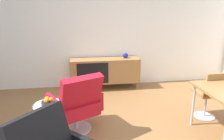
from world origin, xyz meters
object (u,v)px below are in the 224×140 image
(sideboard, at_px, (105,70))
(lounge_chair_red, at_px, (77,103))
(dining_chair_back_left, at_px, (210,93))
(fruit_bowl, at_px, (48,102))
(vase_cobalt, at_px, (125,55))
(side_table_round, at_px, (50,117))

(sideboard, xyz_separation_m, lounge_chair_red, (-0.64, -1.79, 0.03))
(sideboard, distance_m, dining_chair_back_left, 2.33)
(sideboard, xyz_separation_m, fruit_bowl, (-1.03, -1.90, 0.12))
(lounge_chair_red, bearing_deg, fruit_bowl, -164.51)
(fruit_bowl, bearing_deg, vase_cobalt, 51.52)
(lounge_chair_red, height_order, fruit_bowl, lounge_chair_red)
(dining_chair_back_left, relative_size, fruit_bowl, 4.28)
(vase_cobalt, bearing_deg, lounge_chair_red, -122.05)
(fruit_bowl, bearing_deg, dining_chair_back_left, 3.90)
(dining_chair_back_left, xyz_separation_m, fruit_bowl, (-2.59, -0.18, 0.09))
(sideboard, bearing_deg, side_table_round, -118.33)
(dining_chair_back_left, height_order, fruit_bowl, dining_chair_back_left)
(sideboard, relative_size, lounge_chair_red, 1.69)
(lounge_chair_red, height_order, side_table_round, lounge_chair_red)
(vase_cobalt, xyz_separation_m, lounge_chair_red, (-1.12, -1.80, -0.31))
(fruit_bowl, bearing_deg, side_table_round, 35.51)
(dining_chair_back_left, height_order, side_table_round, dining_chair_back_left)
(side_table_round, distance_m, fruit_bowl, 0.24)
(dining_chair_back_left, bearing_deg, side_table_round, -176.10)
(vase_cobalt, height_order, fruit_bowl, vase_cobalt)
(sideboard, relative_size, dining_chair_back_left, 1.87)
(fruit_bowl, bearing_deg, lounge_chair_red, 15.49)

